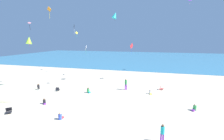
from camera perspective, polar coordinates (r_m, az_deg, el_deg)
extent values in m
plane|color=beige|center=(24.79, 1.89, -7.08)|extent=(120.00, 120.00, 0.00)
cube|color=teal|center=(69.23, 10.97, 4.09)|extent=(120.00, 60.00, 0.05)
ellipsoid|color=beige|center=(27.34, -31.59, -6.98)|extent=(9.22, 6.46, 2.55)
cube|color=black|center=(26.00, -17.79, -6.30)|extent=(0.56, 0.50, 0.03)
cube|color=black|center=(25.75, -18.06, -6.07)|extent=(0.54, 0.28, 0.37)
cylinder|color=#B7B7BC|center=(26.26, -18.15, -6.38)|extent=(0.02, 0.02, 0.19)
cylinder|color=#B7B7BC|center=(26.03, -17.14, -6.47)|extent=(0.02, 0.02, 0.19)
cube|color=#D13D3D|center=(26.28, 16.57, -6.09)|extent=(0.55, 0.57, 0.03)
cube|color=#D13D3D|center=(26.27, 16.04, -5.61)|extent=(0.27, 0.51, 0.42)
cylinder|color=#B7B7BC|center=(26.52, 16.95, -6.16)|extent=(0.02, 0.02, 0.18)
cylinder|color=#B7B7BC|center=(26.06, 16.78, -6.45)|extent=(0.02, 0.02, 0.18)
cube|color=black|center=(20.52, -31.66, -12.04)|extent=(0.77, 0.76, 0.03)
cube|color=black|center=(20.71, -31.60, -11.24)|extent=(0.58, 0.52, 0.41)
cylinder|color=#B7B7BC|center=(20.36, -30.88, -12.37)|extent=(0.02, 0.02, 0.15)
cylinder|color=#B7B7BC|center=(20.46, -32.51, -12.43)|extent=(0.02, 0.02, 0.15)
cylinder|color=white|center=(23.97, 12.79, -7.37)|extent=(0.42, 0.42, 0.47)
sphere|color=tan|center=(23.88, 12.82, -6.64)|extent=(0.19, 0.19, 0.19)
cube|color=yellow|center=(23.86, 12.97, -7.88)|extent=(0.37, 0.41, 0.14)
cylinder|color=green|center=(20.24, 26.22, -11.49)|extent=(0.50, 0.50, 0.54)
sphere|color=beige|center=(20.11, 26.31, -10.51)|extent=(0.22, 0.22, 0.22)
cube|color=purple|center=(20.13, 25.89, -12.17)|extent=(0.46, 0.48, 0.16)
cylinder|color=white|center=(25.34, -23.38, -6.68)|extent=(0.13, 0.13, 0.74)
cylinder|color=white|center=(25.28, -23.74, -6.75)|extent=(0.13, 0.13, 0.74)
cylinder|color=black|center=(25.13, -23.67, -5.29)|extent=(0.41, 0.41, 0.56)
sphere|color=#846047|center=(25.04, -23.73, -4.47)|extent=(0.20, 0.20, 0.20)
cylinder|color=black|center=(21.47, -21.96, -9.99)|extent=(0.45, 0.45, 0.48)
sphere|color=brown|center=(21.36, -22.03, -9.17)|extent=(0.19, 0.19, 0.19)
cube|color=purple|center=(21.35, -21.86, -10.60)|extent=(0.42, 0.42, 0.14)
cylinder|color=blue|center=(17.12, -17.20, -14.94)|extent=(0.39, 0.39, 0.51)
sphere|color=tan|center=(16.98, -17.27, -13.88)|extent=(0.20, 0.20, 0.20)
cube|color=red|center=(17.33, -16.69, -15.26)|extent=(0.32, 0.41, 0.15)
cylinder|color=purple|center=(25.26, 4.51, -5.79)|extent=(0.14, 0.14, 0.83)
cylinder|color=purple|center=(25.32, 4.91, -5.75)|extent=(0.14, 0.14, 0.83)
cylinder|color=green|center=(25.09, 4.74, -4.18)|extent=(0.45, 0.45, 0.62)
sphere|color=tan|center=(24.99, 4.75, -3.26)|extent=(0.23, 0.23, 0.23)
cylinder|color=purple|center=(13.74, 16.98, -21.19)|extent=(0.12, 0.12, 0.71)
cylinder|color=purple|center=(13.70, 16.29, -21.25)|extent=(0.12, 0.12, 0.71)
cylinder|color=#19ADB2|center=(13.41, 16.78, -18.95)|extent=(0.34, 0.34, 0.53)
sphere|color=brown|center=(13.24, 16.86, -17.61)|extent=(0.20, 0.20, 0.20)
cylinder|color=green|center=(24.19, -8.09, -6.96)|extent=(0.48, 0.48, 0.54)
sphere|color=brown|center=(24.08, -8.11, -6.13)|extent=(0.22, 0.22, 0.22)
cube|color=#19ADB2|center=(24.07, -7.78, -7.51)|extent=(0.48, 0.44, 0.16)
cone|color=#99DB33|center=(24.26, -26.36, 9.06)|extent=(0.88, 1.03, 1.05)
cylinder|color=#DB3DA8|center=(24.27, -26.24, 7.65)|extent=(0.05, 0.12, 0.44)
cube|color=white|center=(34.19, -8.85, 7.51)|extent=(0.55, 0.87, 0.97)
cylinder|color=green|center=(34.24, -8.81, 6.12)|extent=(0.06, 0.04, 0.97)
cube|color=red|center=(30.58, 6.64, 8.10)|extent=(0.39, 1.06, 1.09)
cylinder|color=blue|center=(30.64, 6.61, 6.33)|extent=(0.10, 0.04, 1.11)
cube|color=yellow|center=(37.66, -11.91, 12.24)|extent=(0.33, 0.60, 0.64)
cylinder|color=#1EADAD|center=(37.64, -11.88, 11.36)|extent=(0.08, 0.04, 0.70)
pyramid|color=purple|center=(42.28, 24.96, 20.73)|extent=(0.91, 0.85, 0.31)
cylinder|color=pink|center=(42.14, 24.86, 19.66)|extent=(0.05, 0.05, 0.61)
pyramid|color=pink|center=(24.86, -26.16, 14.25)|extent=(0.44, 0.35, 0.26)
cylinder|color=black|center=(24.80, -26.08, 12.80)|extent=(0.03, 0.12, 0.69)
cube|color=black|center=(40.14, -12.74, 14.17)|extent=(0.60, 0.90, 1.04)
cylinder|color=white|center=(40.08, -12.68, 12.79)|extent=(0.15, 0.12, 1.19)
cube|color=orange|center=(28.78, -20.52, 18.75)|extent=(0.82, 0.37, 0.76)
cylinder|color=yellow|center=(28.66, -20.41, 17.10)|extent=(0.08, 0.16, 1.09)
cone|color=#1EADAD|center=(29.09, 0.98, 18.08)|extent=(1.39, 1.33, 1.22)
cylinder|color=black|center=(29.01, 0.98, 16.81)|extent=(0.11, 0.09, 0.48)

